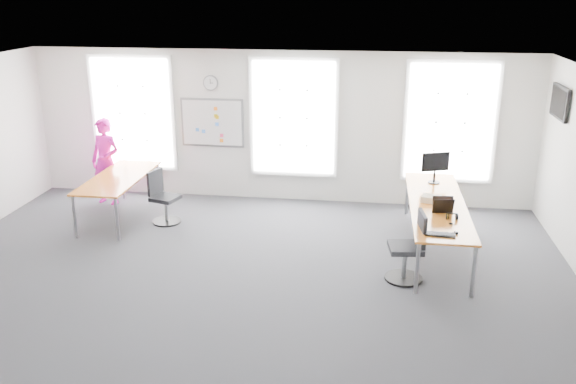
# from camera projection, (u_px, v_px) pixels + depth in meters

# --- Properties ---
(floor) EXTENTS (10.00, 10.00, 0.00)m
(floor) POSITION_uv_depth(u_px,v_px,m) (237.00, 288.00, 8.81)
(floor) COLOR #25252A
(floor) RESTS_ON ground
(ceiling) EXTENTS (10.00, 10.00, 0.00)m
(ceiling) POSITION_uv_depth(u_px,v_px,m) (231.00, 80.00, 7.85)
(ceiling) COLOR white
(ceiling) RESTS_ON ground
(wall_back) EXTENTS (10.00, 0.00, 10.00)m
(wall_back) POSITION_uv_depth(u_px,v_px,m) (279.00, 127.00, 12.08)
(wall_back) COLOR white
(wall_back) RESTS_ON ground
(wall_front) EXTENTS (10.00, 0.00, 10.00)m
(wall_front) POSITION_uv_depth(u_px,v_px,m) (115.00, 357.00, 4.58)
(wall_front) COLOR white
(wall_front) RESTS_ON ground
(window_left) EXTENTS (1.60, 0.06, 2.20)m
(window_left) POSITION_uv_depth(u_px,v_px,m) (133.00, 113.00, 12.39)
(window_left) COLOR silver
(window_left) RESTS_ON wall_back
(window_mid) EXTENTS (1.60, 0.06, 2.20)m
(window_mid) POSITION_uv_depth(u_px,v_px,m) (294.00, 118.00, 11.95)
(window_mid) COLOR silver
(window_mid) RESTS_ON wall_back
(window_right) EXTENTS (1.60, 0.06, 2.20)m
(window_right) POSITION_uv_depth(u_px,v_px,m) (450.00, 122.00, 11.55)
(window_right) COLOR silver
(window_right) RESTS_ON wall_back
(desk_right) EXTENTS (0.89, 3.35, 0.81)m
(desk_right) POSITION_uv_depth(u_px,v_px,m) (437.00, 206.00, 9.89)
(desk_right) COLOR #C27019
(desk_right) RESTS_ON ground
(desk_left) EXTENTS (0.89, 2.21, 0.81)m
(desk_left) POSITION_uv_depth(u_px,v_px,m) (119.00, 180.00, 11.28)
(desk_left) COLOR #C27019
(desk_left) RESTS_ON ground
(chair_right) EXTENTS (0.57, 0.57, 1.06)m
(chair_right) POSITION_uv_depth(u_px,v_px,m) (410.00, 251.00, 8.94)
(chair_right) COLOR black
(chair_right) RESTS_ON ground
(chair_left) EXTENTS (0.55, 0.55, 0.98)m
(chair_left) POSITION_uv_depth(u_px,v_px,m) (163.00, 200.00, 11.17)
(chair_left) COLOR black
(chair_left) RESTS_ON ground
(person) EXTENTS (0.71, 0.55, 1.72)m
(person) POSITION_uv_depth(u_px,v_px,m) (106.00, 161.00, 12.05)
(person) COLOR #E716AA
(person) RESTS_ON ground
(whiteboard) EXTENTS (1.20, 0.03, 0.90)m
(whiteboard) POSITION_uv_depth(u_px,v_px,m) (212.00, 123.00, 12.22)
(whiteboard) COLOR white
(whiteboard) RESTS_ON wall_back
(wall_clock) EXTENTS (0.30, 0.04, 0.30)m
(wall_clock) POSITION_uv_depth(u_px,v_px,m) (211.00, 83.00, 11.96)
(wall_clock) COLOR gray
(wall_clock) RESTS_ON wall_back
(tv) EXTENTS (0.06, 0.90, 0.55)m
(tv) POSITION_uv_depth(u_px,v_px,m) (560.00, 102.00, 10.23)
(tv) COLOR black
(tv) RESTS_ON wall_right
(keyboard) EXTENTS (0.44, 0.20, 0.02)m
(keyboard) POSITION_uv_depth(u_px,v_px,m) (440.00, 235.00, 8.59)
(keyboard) COLOR black
(keyboard) RESTS_ON desk_right
(mouse) EXTENTS (0.10, 0.12, 0.04)m
(mouse) POSITION_uv_depth(u_px,v_px,m) (456.00, 233.00, 8.63)
(mouse) COLOR black
(mouse) RESTS_ON desk_right
(lens_cap) EXTENTS (0.06, 0.06, 0.01)m
(lens_cap) POSITION_uv_depth(u_px,v_px,m) (451.00, 224.00, 9.00)
(lens_cap) COLOR black
(lens_cap) RESTS_ON desk_right
(headphones) EXTENTS (0.18, 0.09, 0.10)m
(headphones) POSITION_uv_depth(u_px,v_px,m) (452.00, 216.00, 9.17)
(headphones) COLOR black
(headphones) RESTS_ON desk_right
(laptop_sleeve) EXTENTS (0.33, 0.21, 0.26)m
(laptop_sleeve) POSITION_uv_depth(u_px,v_px,m) (443.00, 205.00, 9.39)
(laptop_sleeve) COLOR black
(laptop_sleeve) RESTS_ON desk_right
(paper_stack) EXTENTS (0.35, 0.30, 0.10)m
(paper_stack) POSITION_uv_depth(u_px,v_px,m) (431.00, 199.00, 9.91)
(paper_stack) COLOR beige
(paper_stack) RESTS_ON desk_right
(monitor) EXTENTS (0.49, 0.22, 0.56)m
(monitor) POSITION_uv_depth(u_px,v_px,m) (435.00, 165.00, 10.77)
(monitor) COLOR black
(monitor) RESTS_ON desk_right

